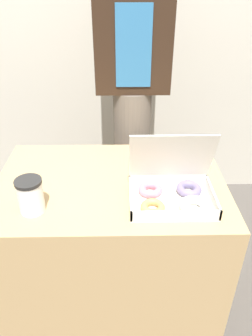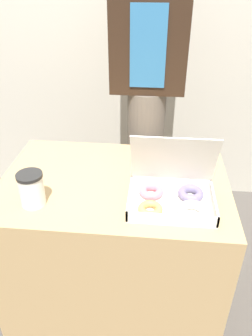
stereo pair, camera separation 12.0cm
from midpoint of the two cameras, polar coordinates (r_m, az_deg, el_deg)
name	(u,v)px [view 1 (the left image)]	position (r m, az deg, el deg)	size (l,w,h in m)	color
ground_plane	(114,295)	(1.92, -4.06, -21.26)	(14.00, 14.00, 0.00)	#4C4742
wall_back	(112,10)	(2.25, -4.13, 25.70)	(10.00, 0.05, 2.60)	beige
table	(112,245)	(1.64, -4.56, -13.32)	(0.98, 0.67, 0.75)	tan
donut_box	(173,191)	(1.27, 5.54, -4.11)	(0.33, 0.25, 0.27)	white
coffee_cup	(31,196)	(1.26, -18.95, -4.65)	(0.10, 0.10, 0.13)	white
person_customer	(132,89)	(1.80, -0.83, 13.48)	(0.38, 0.21, 1.77)	#665B51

